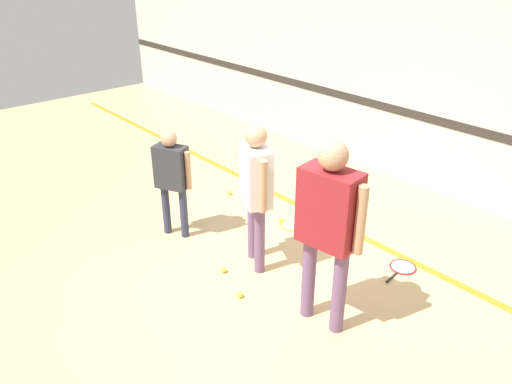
{
  "coord_description": "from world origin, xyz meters",
  "views": [
    {
      "loc": [
        3.26,
        -3.13,
        3.19
      ],
      "look_at": [
        -0.18,
        -0.1,
        0.88
      ],
      "focal_mm": 35.0,
      "sensor_mm": 36.0,
      "label": 1
    }
  ],
  "objects_px": {
    "person_student_right": "(329,218)",
    "tennis_ball_near_instructor": "(223,270)",
    "person_student_left": "(172,173)",
    "tennis_ball_stray_right": "(229,193)",
    "tennis_ball_stray_left": "(240,295)",
    "racket_spare_on_floor": "(292,224)",
    "racket_second_spare": "(402,268)",
    "tennis_ball_by_spare_racket": "(281,221)",
    "person_instructor": "(256,182)"
  },
  "relations": [
    {
      "from": "racket_spare_on_floor",
      "to": "tennis_ball_by_spare_racket",
      "type": "height_order",
      "value": "tennis_ball_by_spare_racket"
    },
    {
      "from": "racket_spare_on_floor",
      "to": "person_student_left",
      "type": "bearing_deg",
      "value": 118.09
    },
    {
      "from": "person_student_left",
      "to": "tennis_ball_stray_left",
      "type": "bearing_deg",
      "value": -34.46
    },
    {
      "from": "person_student_left",
      "to": "tennis_ball_by_spare_racket",
      "type": "height_order",
      "value": "person_student_left"
    },
    {
      "from": "racket_second_spare",
      "to": "racket_spare_on_floor",
      "type": "bearing_deg",
      "value": -87.84
    },
    {
      "from": "person_student_left",
      "to": "person_instructor",
      "type": "bearing_deg",
      "value": -10.48
    },
    {
      "from": "person_instructor",
      "to": "racket_second_spare",
      "type": "distance_m",
      "value": 1.88
    },
    {
      "from": "racket_spare_on_floor",
      "to": "tennis_ball_stray_left",
      "type": "height_order",
      "value": "tennis_ball_stray_left"
    },
    {
      "from": "person_student_left",
      "to": "tennis_ball_by_spare_racket",
      "type": "relative_size",
      "value": 20.14
    },
    {
      "from": "tennis_ball_stray_left",
      "to": "tennis_ball_by_spare_racket",
      "type": "bearing_deg",
      "value": 120.65
    },
    {
      "from": "person_instructor",
      "to": "racket_spare_on_floor",
      "type": "height_order",
      "value": "person_instructor"
    },
    {
      "from": "person_student_left",
      "to": "tennis_ball_stray_right",
      "type": "bearing_deg",
      "value": 82.7
    },
    {
      "from": "tennis_ball_near_instructor",
      "to": "person_instructor",
      "type": "bearing_deg",
      "value": 75.38
    },
    {
      "from": "tennis_ball_stray_right",
      "to": "racket_second_spare",
      "type": "bearing_deg",
      "value": 6.64
    },
    {
      "from": "tennis_ball_by_spare_racket",
      "to": "tennis_ball_stray_left",
      "type": "bearing_deg",
      "value": -59.35
    },
    {
      "from": "person_student_right",
      "to": "tennis_ball_by_spare_racket",
      "type": "xyz_separation_m",
      "value": [
        -1.56,
        0.99,
        -1.08
      ]
    },
    {
      "from": "tennis_ball_stray_left",
      "to": "racket_second_spare",
      "type": "bearing_deg",
      "value": 64.39
    },
    {
      "from": "person_instructor",
      "to": "tennis_ball_stray_left",
      "type": "xyz_separation_m",
      "value": [
        0.34,
        -0.52,
        -0.96
      ]
    },
    {
      "from": "person_student_right",
      "to": "person_instructor",
      "type": "bearing_deg",
      "value": -16.31
    },
    {
      "from": "tennis_ball_by_spare_racket",
      "to": "tennis_ball_stray_left",
      "type": "relative_size",
      "value": 1.0
    },
    {
      "from": "person_instructor",
      "to": "person_student_right",
      "type": "xyz_separation_m",
      "value": [
        1.11,
        -0.17,
        0.12
      ]
    },
    {
      "from": "racket_spare_on_floor",
      "to": "tennis_ball_by_spare_racket",
      "type": "bearing_deg",
      "value": 87.58
    },
    {
      "from": "person_student_right",
      "to": "racket_second_spare",
      "type": "xyz_separation_m",
      "value": [
        0.02,
        1.29,
        -1.11
      ]
    },
    {
      "from": "person_student_right",
      "to": "racket_second_spare",
      "type": "distance_m",
      "value": 1.7
    },
    {
      "from": "person_student_right",
      "to": "racket_spare_on_floor",
      "type": "height_order",
      "value": "person_student_right"
    },
    {
      "from": "tennis_ball_near_instructor",
      "to": "tennis_ball_stray_left",
      "type": "distance_m",
      "value": 0.46
    },
    {
      "from": "person_student_right",
      "to": "tennis_ball_stray_left",
      "type": "bearing_deg",
      "value": 16.88
    },
    {
      "from": "racket_spare_on_floor",
      "to": "tennis_ball_by_spare_racket",
      "type": "xyz_separation_m",
      "value": [
        -0.13,
        -0.07,
        0.02
      ]
    },
    {
      "from": "person_instructor",
      "to": "tennis_ball_stray_left",
      "type": "height_order",
      "value": "person_instructor"
    },
    {
      "from": "person_instructor",
      "to": "tennis_ball_stray_left",
      "type": "distance_m",
      "value": 1.14
    },
    {
      "from": "tennis_ball_stray_right",
      "to": "person_instructor",
      "type": "bearing_deg",
      "value": -28.67
    },
    {
      "from": "tennis_ball_near_instructor",
      "to": "tennis_ball_stray_right",
      "type": "xyz_separation_m",
      "value": [
        -1.4,
        1.2,
        0.0
      ]
    },
    {
      "from": "person_student_right",
      "to": "tennis_ball_near_instructor",
      "type": "relative_size",
      "value": 27.33
    },
    {
      "from": "tennis_ball_stray_left",
      "to": "tennis_ball_stray_right",
      "type": "relative_size",
      "value": 1.0
    },
    {
      "from": "racket_second_spare",
      "to": "tennis_ball_stray_left",
      "type": "relative_size",
      "value": 8.05
    },
    {
      "from": "person_instructor",
      "to": "person_student_right",
      "type": "height_order",
      "value": "person_student_right"
    },
    {
      "from": "person_student_left",
      "to": "tennis_ball_near_instructor",
      "type": "relative_size",
      "value": 20.14
    },
    {
      "from": "person_student_right",
      "to": "racket_spare_on_floor",
      "type": "relative_size",
      "value": 3.7
    },
    {
      "from": "person_instructor",
      "to": "racket_second_spare",
      "type": "bearing_deg",
      "value": 71.22
    },
    {
      "from": "person_instructor",
      "to": "person_student_left",
      "type": "distance_m",
      "value": 1.16
    },
    {
      "from": "person_student_left",
      "to": "tennis_ball_near_instructor",
      "type": "bearing_deg",
      "value": -30.05
    },
    {
      "from": "tennis_ball_stray_left",
      "to": "person_student_left",
      "type": "bearing_deg",
      "value": 172.04
    },
    {
      "from": "person_student_left",
      "to": "tennis_ball_stray_right",
      "type": "height_order",
      "value": "person_student_left"
    },
    {
      "from": "racket_spare_on_floor",
      "to": "racket_second_spare",
      "type": "relative_size",
      "value": 0.92
    },
    {
      "from": "tennis_ball_near_instructor",
      "to": "tennis_ball_by_spare_racket",
      "type": "xyz_separation_m",
      "value": [
        -0.35,
        1.2,
        0.0
      ]
    },
    {
      "from": "tennis_ball_by_spare_racket",
      "to": "tennis_ball_near_instructor",
      "type": "bearing_deg",
      "value": -73.59
    },
    {
      "from": "racket_second_spare",
      "to": "tennis_ball_stray_right",
      "type": "height_order",
      "value": "tennis_ball_stray_right"
    },
    {
      "from": "racket_spare_on_floor",
      "to": "tennis_ball_near_instructor",
      "type": "distance_m",
      "value": 1.29
    },
    {
      "from": "tennis_ball_near_instructor",
      "to": "tennis_ball_stray_right",
      "type": "relative_size",
      "value": 1.0
    },
    {
      "from": "racket_second_spare",
      "to": "tennis_ball_by_spare_racket",
      "type": "bearing_deg",
      "value": -86.29
    }
  ]
}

